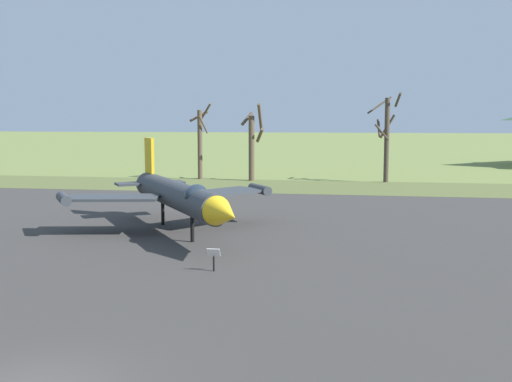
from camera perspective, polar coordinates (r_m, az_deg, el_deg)
asphalt_apron at (r=29.44m, az=-5.36°, el=-5.93°), size 106.72×49.76×0.05m
grass_verge_strip at (r=59.43m, az=2.47°, el=0.42°), size 166.72×12.00×0.06m
jet_fighter_front_right at (r=34.58m, az=-7.12°, el=-0.39°), size 12.27×14.60×5.22m
info_placard_front_right at (r=26.22m, az=-3.90°, el=-6.06°), size 0.54×0.29×1.04m
bare_tree_left_of_center at (r=66.82m, az=-5.14°, el=4.63°), size 2.63×2.26×8.15m
bare_tree_center at (r=64.65m, az=-0.30°, el=4.46°), size 2.55×2.38×8.04m
bare_tree_right_of_center at (r=64.50m, az=11.88°, el=5.05°), size 3.37×3.33×9.10m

